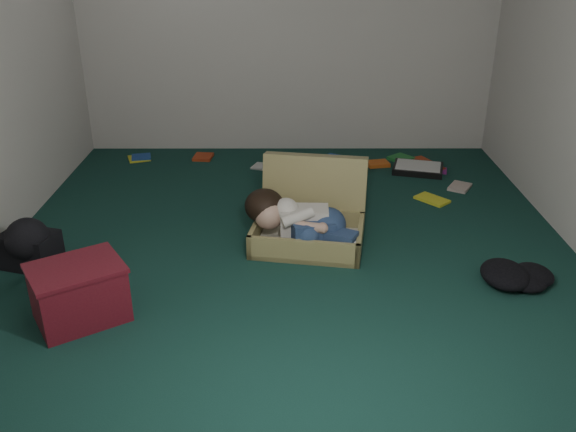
{
  "coord_description": "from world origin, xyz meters",
  "views": [
    {
      "loc": [
        -0.0,
        -3.73,
        2.02
      ],
      "look_at": [
        0.0,
        -0.15,
        0.35
      ],
      "focal_mm": 38.0,
      "sensor_mm": 36.0,
      "label": 1
    }
  ],
  "objects": [
    {
      "name": "floor",
      "position": [
        0.0,
        0.0,
        0.0
      ],
      "size": [
        4.5,
        4.5,
        0.0
      ],
      "primitive_type": "plane",
      "color": "#13362E",
      "rests_on": "ground"
    },
    {
      "name": "wall_back",
      "position": [
        0.0,
        2.25,
        1.3
      ],
      "size": [
        4.5,
        0.0,
        4.5
      ],
      "primitive_type": "plane",
      "rotation": [
        1.57,
        0.0,
        0.0
      ],
      "color": "silver",
      "rests_on": "ground"
    },
    {
      "name": "wall_front",
      "position": [
        0.0,
        -2.25,
        1.3
      ],
      "size": [
        4.5,
        0.0,
        4.5
      ],
      "primitive_type": "plane",
      "rotation": [
        -1.57,
        0.0,
        0.0
      ],
      "color": "silver",
      "rests_on": "ground"
    },
    {
      "name": "suitcase",
      "position": [
        0.17,
        0.25,
        0.17
      ],
      "size": [
        0.88,
        0.86,
        0.56
      ],
      "rotation": [
        0.0,
        0.0,
        -0.17
      ],
      "color": "#9F9457",
      "rests_on": "floor"
    },
    {
      "name": "person",
      "position": [
        0.08,
        0.07,
        0.21
      ],
      "size": [
        0.8,
        0.49,
        0.35
      ],
      "rotation": [
        0.0,
        0.0,
        -0.17
      ],
      "color": "silver",
      "rests_on": "suitcase"
    },
    {
      "name": "maroon_bin",
      "position": [
        -1.18,
        -0.79,
        0.17
      ],
      "size": [
        0.63,
        0.6,
        0.34
      ],
      "rotation": [
        0.0,
        0.0,
        0.57
      ],
      "color": "maroon",
      "rests_on": "floor"
    },
    {
      "name": "backpack",
      "position": [
        -1.7,
        -0.18,
        0.13
      ],
      "size": [
        0.52,
        0.46,
        0.26
      ],
      "primitive_type": null,
      "rotation": [
        0.0,
        0.0,
        -0.29
      ],
      "color": "black",
      "rests_on": "floor"
    },
    {
      "name": "clothing_pile",
      "position": [
        1.49,
        -0.38,
        0.06
      ],
      "size": [
        0.45,
        0.4,
        0.13
      ],
      "primitive_type": null,
      "rotation": [
        0.0,
        0.0,
        0.2
      ],
      "color": "black",
      "rests_on": "floor"
    },
    {
      "name": "paper_tray",
      "position": [
        1.21,
        1.58,
        0.03
      ],
      "size": [
        0.52,
        0.44,
        0.06
      ],
      "rotation": [
        0.0,
        0.0,
        -0.26
      ],
      "color": "black",
      "rests_on": "floor"
    },
    {
      "name": "book_scatter",
      "position": [
        0.52,
        1.67,
        0.01
      ],
      "size": [
        3.15,
        1.3,
        0.02
      ],
      "color": "yellow",
      "rests_on": "floor"
    }
  ]
}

